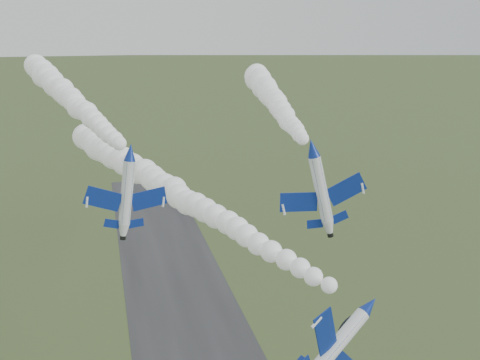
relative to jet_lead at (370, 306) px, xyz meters
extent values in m
cylinder|color=white|center=(-0.08, 0.08, -0.02)|extent=(4.95, 8.10, 1.94)
cone|color=navy|center=(1.92, -4.55, -0.02)|extent=(2.61, 2.69, 1.94)
cone|color=white|center=(-2.00, 4.53, -0.02)|extent=(2.46, 2.34, 1.94)
cylinder|color=black|center=(-2.37, 5.40, -0.02)|extent=(1.13, 0.91, 0.98)
ellipsoid|color=black|center=(1.16, -1.62, 0.24)|extent=(2.27, 3.03, 1.29)
cube|color=navy|center=(-1.77, 0.17, 2.39)|extent=(2.98, 2.99, 3.88)
cube|color=navy|center=(0.79, 1.28, -2.58)|extent=(2.98, 2.99, 3.88)
cube|color=navy|center=(-2.34, 3.45, 1.30)|extent=(1.35, 1.36, 1.70)
cube|color=navy|center=(-0.97, 4.04, -1.35)|extent=(1.35, 1.36, 1.70)
cube|color=navy|center=(-0.58, 3.96, 0.58)|extent=(2.33, 2.14, 1.12)
cylinder|color=white|center=(-21.49, 19.22, 12.49)|extent=(3.00, 7.85, 1.56)
cone|color=navy|center=(-20.56, 14.46, 12.49)|extent=(1.91, 2.27, 1.56)
cone|color=white|center=(-22.38, 23.81, 12.49)|extent=(1.84, 1.92, 1.56)
cylinder|color=black|center=(-22.55, 24.70, 12.49)|extent=(0.88, 0.69, 0.79)
ellipsoid|color=black|center=(-21.04, 17.29, 13.00)|extent=(1.52, 2.79, 1.04)
cube|color=navy|center=(-24.31, 19.42, 12.75)|extent=(4.53, 2.96, 0.74)
cube|color=navy|center=(-18.98, 20.45, 11.96)|extent=(4.53, 2.96, 0.74)
cube|color=navy|center=(-23.64, 22.72, 12.70)|extent=(1.98, 1.34, 0.36)
cube|color=navy|center=(-20.80, 23.27, 12.28)|extent=(1.98, 1.34, 0.36)
cube|color=navy|center=(-22.01, 22.81, 13.67)|extent=(0.67, 1.51, 2.01)
cylinder|color=white|center=(1.47, 19.86, 11.49)|extent=(3.32, 9.32, 1.97)
cone|color=navy|center=(0.60, 14.17, 11.49)|extent=(2.31, 2.66, 1.97)
cone|color=white|center=(2.30, 25.34, 11.49)|extent=(2.24, 2.23, 1.97)
cylinder|color=black|center=(2.47, 26.41, 11.49)|extent=(1.08, 0.79, 1.00)
ellipsoid|color=black|center=(0.97, 17.56, 12.09)|extent=(1.77, 3.29, 1.31)
cube|color=navy|center=(-1.49, 21.19, 10.56)|extent=(5.23, 3.31, 1.33)
cube|color=navy|center=(4.77, 20.24, 12.11)|extent=(5.23, 3.31, 1.33)
cube|color=navy|center=(0.49, 24.62, 11.08)|extent=(2.29, 1.50, 0.62)
cube|color=navy|center=(3.83, 24.12, 11.91)|extent=(2.29, 1.50, 0.62)
cube|color=navy|center=(1.79, 24.16, 12.87)|extent=(0.95, 1.82, 2.35)
camera|label=1|loc=(-24.59, -42.32, 27.01)|focal=40.00mm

